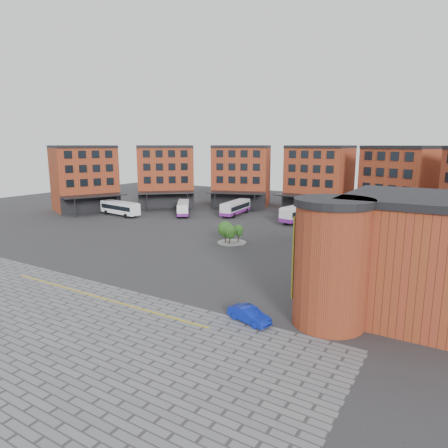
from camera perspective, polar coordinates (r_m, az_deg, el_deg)
The scene contains 13 objects.
ground at distance 52.66m, azimuth -7.39°, elevation -5.11°, with size 160.00×160.00×0.00m, color #28282B.
paving_zone at distance 37.48m, azimuth -26.82°, elevation -13.22°, with size 50.00×22.00×0.02m, color slate.
yellow_line at distance 41.77m, azimuth -17.40°, elevation -9.94°, with size 26.00×0.15×0.02m, color gold.
main_building at distance 86.06m, azimuth 6.07°, elevation 6.20°, with size 94.14×42.48×14.60m.
east_building at distance 37.60m, azimuth 25.60°, elevation -4.48°, with size 17.40×15.40×10.60m.
tree_island at distance 60.34m, azimuth 0.73°, elevation -1.06°, with size 4.40×4.40×3.38m.
bus_a at distance 86.95m, azimuth -14.64°, elevation 2.31°, with size 10.73×3.79×2.97m.
bus_b at distance 85.43m, azimuth -5.84°, elevation 2.31°, with size 7.65×9.48×2.81m.
bus_c at distance 84.86m, azimuth 1.67°, elevation 2.36°, with size 3.45×10.77×2.98m.
bus_d at distance 79.02m, azimuth 10.96°, elevation 1.61°, with size 4.67×11.87×3.26m.
bus_e at distance 68.97m, azimuth 19.51°, elevation -0.47°, with size 8.35×8.75×2.77m.
bus_f at distance 67.29m, azimuth 25.05°, elevation -0.97°, with size 11.30×7.41×3.19m.
blue_car at distance 34.64m, azimuth 3.62°, elevation -12.81°, with size 1.40×4.01×1.32m, color #0C21A6.
Camera 1 is at (31.78, -39.30, 14.80)m, focal length 32.00 mm.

